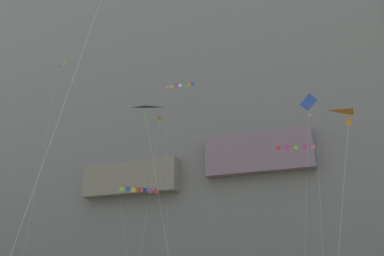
% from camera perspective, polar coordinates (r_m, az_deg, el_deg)
% --- Properties ---
extents(cliff_face, '(180.00, 30.18, 75.80)m').
position_cam_1_polar(cliff_face, '(75.10, 11.59, 6.60)').
color(cliff_face, slate).
rests_on(cliff_face, ground).
extents(kite_banner_front_field, '(4.25, 4.34, 31.76)m').
position_cam_1_polar(kite_banner_front_field, '(55.43, -20.57, 7.43)').
color(kite_banner_front_field, black).
rests_on(kite_banner_front_field, ground).
extents(kite_delta_far_right, '(3.87, 1.61, 12.14)m').
position_cam_1_polar(kite_delta_far_right, '(23.99, -7.65, 2.06)').
color(kite_delta_far_right, navy).
rests_on(kite_delta_far_right, ground).
extents(kite_delta_mid_center, '(1.72, 4.32, 23.01)m').
position_cam_1_polar(kite_delta_mid_center, '(52.16, -5.06, -0.06)').
color(kite_delta_mid_center, yellow).
rests_on(kite_delta_mid_center, ground).
extents(kite_banner_near_cliff, '(4.29, 5.47, 13.96)m').
position_cam_1_polar(kite_banner_near_cliff, '(36.71, 16.99, -4.28)').
color(kite_banner_near_cliff, black).
rests_on(kite_banner_near_cliff, ground).
extents(kite_banner_upper_mid, '(4.37, 3.31, 12.62)m').
position_cam_1_polar(kite_banner_upper_mid, '(48.86, -8.70, -10.22)').
color(kite_banner_upper_mid, black).
rests_on(kite_banner_upper_mid, ground).
extents(kite_banner_upper_right, '(4.75, 1.56, 29.38)m').
position_cam_1_polar(kite_banner_upper_right, '(54.58, -2.10, 5.80)').
color(kite_banner_upper_right, black).
rests_on(kite_banner_upper_right, ground).
extents(kite_delta_mid_right, '(3.70, 3.71, 10.69)m').
position_cam_1_polar(kite_delta_mid_right, '(23.12, 24.90, 1.34)').
color(kite_delta_mid_right, orange).
rests_on(kite_delta_mid_right, ground).
extents(kite_diamond_upper_left, '(3.63, 1.64, 19.83)m').
position_cam_1_polar(kite_diamond_upper_left, '(39.60, 18.51, 3.19)').
color(kite_diamond_upper_left, blue).
rests_on(kite_diamond_upper_left, ground).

